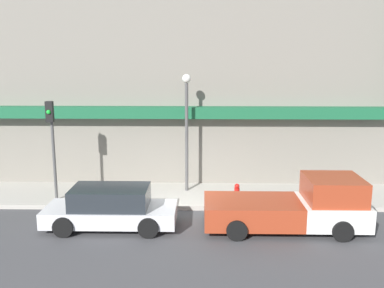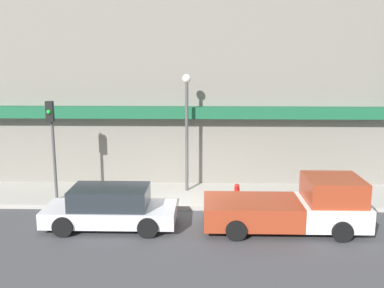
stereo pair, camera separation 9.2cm
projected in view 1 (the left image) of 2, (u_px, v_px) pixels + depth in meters
The scene contains 8 objects.
ground_plane at pixel (183, 210), 16.54m from camera, with size 80.00×80.00×0.00m, color #424244.
sidewalk at pixel (185, 195), 18.08m from camera, with size 36.00×3.18×0.18m.
building at pixel (187, 87), 20.24m from camera, with size 19.80×3.80×9.35m.
pickup_truck at pixel (295, 206), 14.64m from camera, with size 5.46×2.27×1.84m.
parked_car at pixel (111, 208), 14.79m from camera, with size 4.52×1.98×1.44m.
fire_hydrant at pixel (237, 192), 17.12m from camera, with size 0.21×0.21×0.70m.
street_lamp at pixel (187, 118), 17.89m from camera, with size 0.36×0.36×4.98m.
traffic_light at pixel (52, 133), 16.68m from camera, with size 0.28×0.42×4.00m.
Camera 1 is at (0.68, -15.71, 5.77)m, focal length 40.00 mm.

